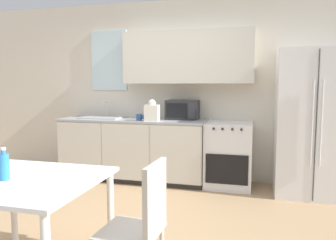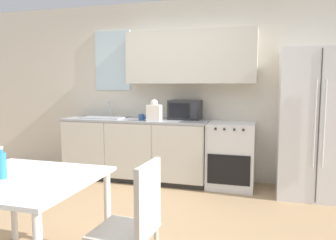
{
  "view_description": "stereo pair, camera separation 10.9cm",
  "coord_description": "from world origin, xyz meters",
  "px_view_note": "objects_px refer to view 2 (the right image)",
  "views": [
    {
      "loc": [
        1.3,
        -2.98,
        1.44
      ],
      "look_at": [
        0.4,
        0.48,
        1.05
      ],
      "focal_mm": 35.0,
      "sensor_mm": 36.0,
      "label": 1
    },
    {
      "loc": [
        1.41,
        -2.95,
        1.44
      ],
      "look_at": [
        0.4,
        0.48,
        1.05
      ],
      "focal_mm": 35.0,
      "sensor_mm": 36.0,
      "label": 2
    }
  ],
  "objects_px": {
    "refrigerator": "(314,124)",
    "microwave": "(185,110)",
    "oven_range": "(231,155)",
    "dining_table": "(22,190)",
    "coffee_mug": "(142,117)",
    "drink_bottle": "(1,165)",
    "dining_chair_side": "(137,219)"
  },
  "relations": [
    {
      "from": "oven_range",
      "to": "dining_table",
      "type": "xyz_separation_m",
      "value": [
        -1.29,
        -2.61,
        0.2
      ]
    },
    {
      "from": "refrigerator",
      "to": "microwave",
      "type": "height_order",
      "value": "refrigerator"
    },
    {
      "from": "oven_range",
      "to": "drink_bottle",
      "type": "height_order",
      "value": "drink_bottle"
    },
    {
      "from": "dining_table",
      "to": "dining_chair_side",
      "type": "height_order",
      "value": "dining_chair_side"
    },
    {
      "from": "dining_chair_side",
      "to": "drink_bottle",
      "type": "xyz_separation_m",
      "value": [
        -1.03,
        -0.07,
        0.32
      ]
    },
    {
      "from": "oven_range",
      "to": "dining_chair_side",
      "type": "relative_size",
      "value": 0.98
    },
    {
      "from": "oven_range",
      "to": "microwave",
      "type": "distance_m",
      "value": 0.93
    },
    {
      "from": "coffee_mug",
      "to": "drink_bottle",
      "type": "relative_size",
      "value": 0.51
    },
    {
      "from": "microwave",
      "to": "coffee_mug",
      "type": "height_order",
      "value": "microwave"
    },
    {
      "from": "microwave",
      "to": "dining_chair_side",
      "type": "distance_m",
      "value": 2.78
    },
    {
      "from": "refrigerator",
      "to": "microwave",
      "type": "distance_m",
      "value": 1.75
    },
    {
      "from": "oven_range",
      "to": "drink_bottle",
      "type": "bearing_deg",
      "value": -117.69
    },
    {
      "from": "oven_range",
      "to": "dining_chair_side",
      "type": "distance_m",
      "value": 2.63
    },
    {
      "from": "oven_range",
      "to": "refrigerator",
      "type": "xyz_separation_m",
      "value": [
        1.05,
        -0.06,
        0.49
      ]
    },
    {
      "from": "oven_range",
      "to": "dining_table",
      "type": "height_order",
      "value": "oven_range"
    },
    {
      "from": "microwave",
      "to": "dining_table",
      "type": "bearing_deg",
      "value": -102.37
    },
    {
      "from": "dining_table",
      "to": "refrigerator",
      "type": "bearing_deg",
      "value": 47.48
    },
    {
      "from": "dining_table",
      "to": "drink_bottle",
      "type": "relative_size",
      "value": 4.56
    },
    {
      "from": "dining_chair_side",
      "to": "drink_bottle",
      "type": "bearing_deg",
      "value": 96.88
    },
    {
      "from": "refrigerator",
      "to": "dining_table",
      "type": "relative_size",
      "value": 1.75
    },
    {
      "from": "dining_chair_side",
      "to": "microwave",
      "type": "bearing_deg",
      "value": 9.61
    },
    {
      "from": "microwave",
      "to": "coffee_mug",
      "type": "distance_m",
      "value": 0.64
    },
    {
      "from": "coffee_mug",
      "to": "drink_bottle",
      "type": "xyz_separation_m",
      "value": [
        -0.14,
        -2.51,
        -0.12
      ]
    },
    {
      "from": "oven_range",
      "to": "drink_bottle",
      "type": "distance_m",
      "value": 3.04
    },
    {
      "from": "refrigerator",
      "to": "dining_chair_side",
      "type": "relative_size",
      "value": 2.02
    },
    {
      "from": "microwave",
      "to": "drink_bottle",
      "type": "distance_m",
      "value": 2.88
    },
    {
      "from": "dining_table",
      "to": "drink_bottle",
      "type": "bearing_deg",
      "value": -151.42
    },
    {
      "from": "oven_range",
      "to": "dining_table",
      "type": "distance_m",
      "value": 2.92
    },
    {
      "from": "coffee_mug",
      "to": "microwave",
      "type": "bearing_deg",
      "value": 26.0
    },
    {
      "from": "refrigerator",
      "to": "microwave",
      "type": "relative_size",
      "value": 4.04
    },
    {
      "from": "refrigerator",
      "to": "drink_bottle",
      "type": "height_order",
      "value": "refrigerator"
    },
    {
      "from": "refrigerator",
      "to": "dining_table",
      "type": "xyz_separation_m",
      "value": [
        -2.34,
        -2.55,
        -0.29
      ]
    }
  ]
}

